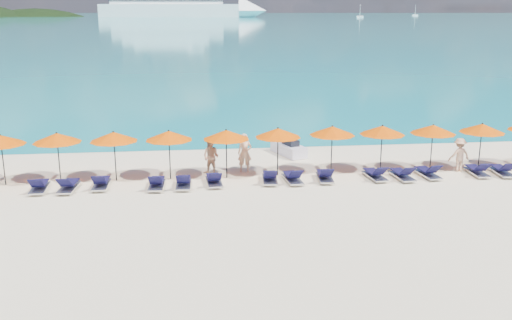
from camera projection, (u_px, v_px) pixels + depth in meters
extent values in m
plane|color=beige|center=(265.00, 210.00, 21.83)|extent=(1400.00, 1400.00, 0.00)
cube|color=#1FA9B2|center=(193.00, 15.00, 655.66)|extent=(1600.00, 1300.00, 0.01)
ellipsoid|color=black|center=(39.00, 54.00, 552.48)|extent=(162.00, 126.00, 85.50)
cube|color=white|center=(170.00, 11.00, 512.57)|extent=(125.83, 35.14, 11.29)
cone|color=white|center=(253.00, 11.00, 513.24)|extent=(27.24, 27.24, 24.83)
cube|color=black|center=(167.00, 1.00, 510.37)|extent=(102.03, 29.58, 1.02)
cube|color=white|center=(360.00, 17.00, 489.95)|extent=(5.91, 1.97, 1.58)
cylinder|color=white|center=(360.00, 10.00, 488.63)|extent=(0.35, 0.35, 9.85)
cube|color=white|center=(415.00, 15.00, 595.33)|extent=(6.17, 2.06, 1.65)
cylinder|color=white|center=(415.00, 10.00, 593.96)|extent=(0.37, 0.37, 10.29)
cube|color=silver|center=(289.00, 149.00, 30.03)|extent=(1.67, 2.57, 0.55)
cube|color=black|center=(291.00, 143.00, 29.75)|extent=(0.81, 1.11, 0.35)
cylinder|color=black|center=(283.00, 137.00, 30.40)|extent=(0.54, 0.25, 0.06)
imported|color=tan|center=(245.00, 153.00, 26.75)|extent=(0.69, 0.48, 1.83)
imported|color=tan|center=(211.00, 157.00, 26.38)|extent=(0.94, 0.83, 1.67)
imported|color=tan|center=(459.00, 155.00, 26.86)|extent=(1.09, 0.60, 1.61)
cylinder|color=black|center=(3.00, 161.00, 24.71)|extent=(0.05, 0.05, 2.20)
cone|color=#DC4A00|center=(1.00, 140.00, 24.47)|extent=(2.10, 2.10, 0.42)
sphere|color=black|center=(0.00, 135.00, 24.41)|extent=(0.08, 0.08, 0.08)
cylinder|color=black|center=(59.00, 158.00, 25.11)|extent=(0.05, 0.05, 2.20)
cone|color=#DC4A00|center=(57.00, 138.00, 24.87)|extent=(2.10, 2.10, 0.42)
sphere|color=black|center=(56.00, 133.00, 24.82)|extent=(0.08, 0.08, 0.08)
cylinder|color=black|center=(115.00, 157.00, 25.33)|extent=(0.05, 0.05, 2.20)
cone|color=#DC4A00|center=(114.00, 137.00, 25.09)|extent=(2.10, 2.10, 0.42)
sphere|color=black|center=(113.00, 132.00, 25.04)|extent=(0.08, 0.08, 0.08)
cylinder|color=black|center=(170.00, 155.00, 25.57)|extent=(0.05, 0.05, 2.20)
cone|color=#DC4A00|center=(169.00, 135.00, 25.33)|extent=(2.10, 2.10, 0.42)
sphere|color=black|center=(169.00, 131.00, 25.27)|extent=(0.08, 0.08, 0.08)
cylinder|color=black|center=(226.00, 154.00, 25.74)|extent=(0.05, 0.05, 2.20)
cone|color=#DC4A00|center=(226.00, 135.00, 25.51)|extent=(2.10, 2.10, 0.42)
sphere|color=black|center=(226.00, 130.00, 25.45)|extent=(0.08, 0.08, 0.08)
cylinder|color=black|center=(278.00, 152.00, 26.13)|extent=(0.05, 0.05, 2.20)
cone|color=#DC4A00|center=(278.00, 133.00, 25.89)|extent=(2.10, 2.10, 0.42)
sphere|color=black|center=(278.00, 128.00, 25.83)|extent=(0.08, 0.08, 0.08)
cylinder|color=black|center=(332.00, 150.00, 26.54)|extent=(0.05, 0.05, 2.20)
cone|color=#DC4A00|center=(332.00, 131.00, 26.30)|extent=(2.10, 2.10, 0.42)
sphere|color=black|center=(332.00, 126.00, 26.24)|extent=(0.08, 0.08, 0.08)
cylinder|color=black|center=(381.00, 149.00, 26.67)|extent=(0.05, 0.05, 2.20)
cone|color=#DC4A00|center=(382.00, 130.00, 26.43)|extent=(2.10, 2.10, 0.42)
sphere|color=black|center=(383.00, 125.00, 26.38)|extent=(0.08, 0.08, 0.08)
cylinder|color=black|center=(432.00, 148.00, 26.86)|extent=(0.05, 0.05, 2.20)
cone|color=#DC4A00|center=(433.00, 129.00, 26.62)|extent=(2.10, 2.10, 0.42)
sphere|color=black|center=(433.00, 125.00, 26.57)|extent=(0.08, 0.08, 0.08)
cylinder|color=black|center=(480.00, 147.00, 27.12)|extent=(0.05, 0.05, 2.20)
cone|color=#DC4A00|center=(482.00, 128.00, 26.89)|extent=(2.10, 2.10, 0.42)
sphere|color=black|center=(483.00, 123.00, 26.83)|extent=(0.08, 0.08, 0.08)
cube|color=silver|center=(39.00, 188.00, 24.05)|extent=(0.71, 1.73, 0.06)
cube|color=#0F0D35|center=(40.00, 183.00, 24.25)|extent=(0.61, 1.13, 0.04)
cube|color=#0F0D35|center=(36.00, 183.00, 23.42)|extent=(0.58, 0.57, 0.43)
cube|color=silver|center=(69.00, 188.00, 24.12)|extent=(0.74, 1.74, 0.06)
cube|color=#0F0D35|center=(70.00, 182.00, 24.32)|extent=(0.62, 1.14, 0.04)
cube|color=#0F0D35|center=(64.00, 182.00, 23.48)|extent=(0.59, 0.57, 0.43)
cube|color=silver|center=(101.00, 185.00, 24.50)|extent=(0.63, 1.70, 0.06)
cube|color=#0F0D35|center=(102.00, 180.00, 24.70)|extent=(0.55, 1.10, 0.04)
cube|color=#0F0D35|center=(99.00, 179.00, 23.87)|extent=(0.55, 0.54, 0.43)
cube|color=silver|center=(157.00, 185.00, 24.45)|extent=(0.68, 1.72, 0.06)
cube|color=#0F0D35|center=(157.00, 180.00, 24.65)|extent=(0.59, 1.12, 0.04)
cube|color=#0F0D35|center=(155.00, 180.00, 23.82)|extent=(0.57, 0.56, 0.43)
cube|color=silver|center=(184.00, 184.00, 24.59)|extent=(0.67, 1.72, 0.06)
cube|color=#0F0D35|center=(184.00, 179.00, 24.79)|extent=(0.58, 1.11, 0.04)
cube|color=#0F0D35|center=(183.00, 179.00, 23.95)|extent=(0.56, 0.55, 0.43)
cube|color=silver|center=(214.00, 182.00, 24.94)|extent=(0.72, 1.73, 0.06)
cube|color=#0F0D35|center=(213.00, 177.00, 25.13)|extent=(0.61, 1.13, 0.04)
cube|color=#0F0D35|center=(215.00, 176.00, 24.31)|extent=(0.58, 0.57, 0.43)
cube|color=silver|center=(270.00, 179.00, 25.29)|extent=(0.76, 1.74, 0.06)
cube|color=#0F0D35|center=(270.00, 174.00, 25.49)|extent=(0.64, 1.14, 0.04)
cube|color=#0F0D35|center=(271.00, 174.00, 24.65)|extent=(0.59, 0.58, 0.43)
cube|color=silver|center=(293.00, 179.00, 25.31)|extent=(0.75, 1.74, 0.06)
cube|color=#0F0D35|center=(291.00, 174.00, 25.50)|extent=(0.64, 1.14, 0.04)
cube|color=#0F0D35|center=(296.00, 174.00, 24.68)|extent=(0.59, 0.58, 0.43)
cube|color=silver|center=(325.00, 178.00, 25.54)|extent=(0.76, 1.74, 0.06)
cube|color=#0F0D35|center=(324.00, 173.00, 25.74)|extent=(0.64, 1.14, 0.04)
cube|color=#0F0D35|center=(327.00, 172.00, 24.90)|extent=(0.59, 0.58, 0.43)
cube|color=silver|center=(375.00, 176.00, 25.78)|extent=(0.79, 1.75, 0.06)
cube|color=#0F0D35|center=(373.00, 171.00, 25.97)|extent=(0.66, 1.15, 0.04)
cube|color=#0F0D35|center=(380.00, 171.00, 25.15)|extent=(0.60, 0.59, 0.43)
cube|color=silver|center=(402.00, 176.00, 25.77)|extent=(0.75, 1.74, 0.06)
cube|color=#0F0D35|center=(400.00, 171.00, 25.96)|extent=(0.63, 1.14, 0.04)
cube|color=#0F0D35|center=(408.00, 171.00, 25.14)|extent=(0.59, 0.58, 0.43)
cube|color=silver|center=(428.00, 174.00, 26.07)|extent=(0.78, 1.75, 0.06)
cube|color=#0F0D35|center=(425.00, 169.00, 26.27)|extent=(0.65, 1.15, 0.04)
cube|color=#0F0D35|center=(434.00, 169.00, 25.45)|extent=(0.60, 0.59, 0.43)
cube|color=silver|center=(477.00, 172.00, 26.39)|extent=(0.67, 1.72, 0.06)
cube|color=#0F0D35|center=(475.00, 167.00, 26.59)|extent=(0.58, 1.11, 0.04)
cube|color=#0F0D35|center=(483.00, 167.00, 25.75)|extent=(0.56, 0.55, 0.43)
cube|color=silver|center=(502.00, 172.00, 26.40)|extent=(0.76, 1.75, 0.06)
cube|color=#0F0D35|center=(500.00, 167.00, 26.60)|extent=(0.64, 1.14, 0.04)
cube|color=#0F0D35|center=(508.00, 167.00, 25.77)|extent=(0.59, 0.58, 0.43)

